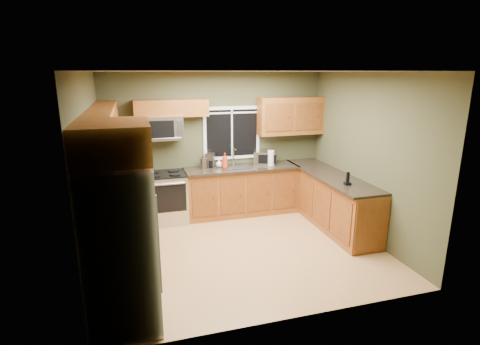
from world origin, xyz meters
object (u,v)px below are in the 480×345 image
refrigerator (122,246)px  cordless_phone (348,181)px  kettle (204,163)px  soap_bottle_a (225,161)px  coffee_maker (210,160)px  toaster_oven (264,157)px  soap_bottle_c (219,163)px  microwave (161,128)px  paper_towel_roll (271,158)px  range (165,197)px

refrigerator → cordless_phone: bearing=19.1°
kettle → soap_bottle_a: size_ratio=0.85×
refrigerator → coffee_maker: bearing=61.8°
toaster_oven → soap_bottle_c: toaster_oven is taller
refrigerator → kettle: bearing=63.4°
microwave → kettle: 1.01m
soap_bottle_c → cordless_phone: size_ratio=0.71×
kettle → paper_towel_roll: bearing=-5.3°
toaster_oven → soap_bottle_c: bearing=179.4°
refrigerator → soap_bottle_c: bearing=59.1°
kettle → cordless_phone: size_ratio=1.15×
cordless_phone → kettle: bearing=140.4°
microwave → soap_bottle_c: 1.27m
microwave → kettle: size_ratio=3.13×
range → refrigerator: bearing=-104.0°
toaster_oven → kettle: size_ratio=2.03×
refrigerator → soap_bottle_c: 3.39m
coffee_maker → range: bearing=-169.1°
coffee_maker → refrigerator: bearing=-118.2°
refrigerator → paper_towel_roll: bearing=45.2°
cordless_phone → microwave: bearing=148.2°
cordless_phone → coffee_maker: bearing=137.1°
range → cordless_phone: cordless_phone is taller
coffee_maker → soap_bottle_c: coffee_maker is taller
paper_towel_roll → soap_bottle_a: paper_towel_roll is taller
soap_bottle_c → kettle: bearing=-171.7°
refrigerator → cordless_phone: size_ratio=8.54×
toaster_oven → kettle: toaster_oven is taller
microwave → soap_bottle_a: size_ratio=2.65×
toaster_oven → refrigerator: bearing=-132.4°
coffee_maker → soap_bottle_a: size_ratio=0.96×
refrigerator → range: 2.89m
microwave → coffee_maker: 1.11m
range → kettle: 0.95m
kettle → coffee_maker: bearing=28.6°
coffee_maker → kettle: size_ratio=1.14×
toaster_oven → paper_towel_roll: bearing=-64.6°
refrigerator → soap_bottle_a: (1.82, 2.80, 0.18)m
cordless_phone → paper_towel_roll: bearing=115.1°
kettle → range: bearing=-172.9°
microwave → paper_towel_roll: bearing=-4.6°
toaster_oven → soap_bottle_a: 0.83m
soap_bottle_a → soap_bottle_c: (-0.08, 0.11, -0.07)m
soap_bottle_a → cordless_phone: soap_bottle_a is taller
range → paper_towel_roll: (2.04, -0.03, 0.62)m
toaster_oven → paper_towel_roll: 0.17m
range → paper_towel_roll: size_ratio=2.89×
range → kettle: (0.74, 0.09, 0.58)m
range → soap_bottle_c: 1.19m
microwave → coffee_maker: microwave is taller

